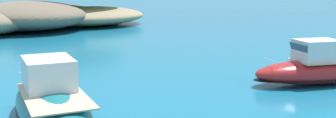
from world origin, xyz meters
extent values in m
ellipsoid|color=#84755B|center=(-6.43, 64.38, 1.59)|extent=(31.41, 30.96, 3.17)
ellipsoid|color=#84755B|center=(4.20, 56.29, 1.34)|extent=(13.16, 15.32, 2.67)
ellipsoid|color=#756651|center=(-7.71, 53.98, 2.00)|extent=(16.01, 18.33, 4.00)
ellipsoid|color=#9E8966|center=(1.41, 56.69, 1.41)|extent=(21.64, 19.36, 2.82)
ellipsoid|color=red|center=(3.99, 12.50, 0.81)|extent=(9.98, 4.93, 1.63)
ellipsoid|color=black|center=(3.99, 12.50, 0.45)|extent=(10.18, 5.03, 0.20)
cube|color=#C6B793|center=(4.69, 12.34, 1.51)|extent=(5.68, 3.55, 0.06)
cube|color=silver|center=(3.52, 12.61, 2.21)|extent=(3.06, 2.56, 1.34)
cube|color=#2D4756|center=(2.19, 12.91, 2.34)|extent=(0.71, 1.89, 0.71)
cylinder|color=silver|center=(0.34, 13.33, 1.69)|extent=(0.48, 1.97, 0.04)
ellipsoid|color=#19727A|center=(-13.51, 12.42, 0.87)|extent=(3.55, 10.34, 1.73)
ellipsoid|color=black|center=(-13.51, 12.42, 0.48)|extent=(3.62, 10.55, 0.21)
cube|color=#C6B793|center=(-13.54, 11.66, 1.60)|extent=(2.87, 5.73, 0.06)
cube|color=silver|center=(-13.48, 12.93, 2.35)|extent=(2.28, 2.96, 1.43)
cube|color=#2D4756|center=(-13.41, 14.38, 2.49)|extent=(2.00, 0.41, 0.76)
cylinder|color=silver|center=(-13.31, 16.40, 1.78)|extent=(2.14, 0.14, 0.04)
camera|label=1|loc=(-17.31, -6.39, 6.50)|focal=44.47mm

